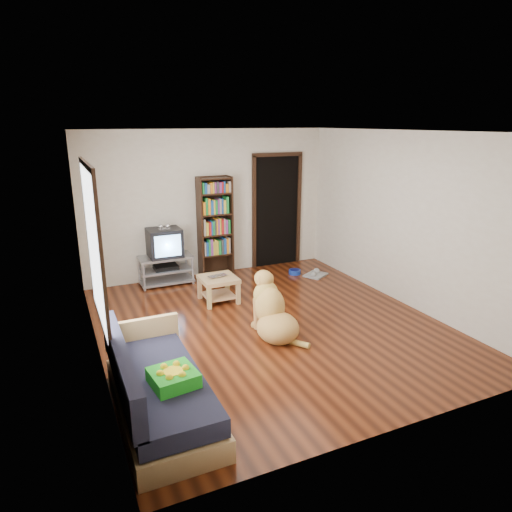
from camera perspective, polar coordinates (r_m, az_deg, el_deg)
name	(u,v)px	position (r m, az deg, el deg)	size (l,w,h in m)	color
ground	(270,325)	(6.42, 1.71, -8.57)	(5.00, 5.00, 0.00)	#5D2610
ceiling	(271,131)	(5.82, 1.94, 15.31)	(5.00, 5.00, 0.00)	white
wall_back	(209,204)	(8.26, -5.89, 6.51)	(4.50, 4.50, 0.00)	beige
wall_front	(402,299)	(4.00, 17.84, -5.11)	(4.50, 4.50, 0.00)	beige
wall_left	(90,254)	(5.42, -20.07, 0.28)	(5.00, 5.00, 0.00)	beige
wall_right	(404,219)	(7.25, 18.06, 4.38)	(5.00, 5.00, 0.00)	beige
green_cushion	(173,378)	(4.35, -10.29, -14.73)	(0.39, 0.39, 0.13)	green
laptop	(219,277)	(7.07, -4.66, -2.62)	(0.30, 0.20, 0.02)	#B6B5B9
dog_bowl	(295,272)	(8.48, 4.86, -1.98)	(0.22, 0.22, 0.08)	#16329A
grey_rag	(316,275)	(8.43, 7.47, -2.36)	(0.40, 0.32, 0.03)	gray
window	(94,247)	(4.89, -19.60, 1.06)	(0.03, 1.46, 1.70)	white
doorway	(277,208)	(8.79, 2.60, 5.98)	(1.03, 0.05, 2.19)	black
tv_stand	(166,269)	(8.04, -11.18, -1.59)	(0.90, 0.45, 0.50)	#99999E
crt_tv	(164,242)	(7.93, -11.41, 1.72)	(0.55, 0.52, 0.58)	black
bookshelf	(215,222)	(8.19, -5.14, 4.30)	(0.60, 0.30, 1.80)	black
sofa	(156,391)	(4.61, -12.35, -16.16)	(0.80, 1.80, 0.80)	tan
coffee_table	(218,284)	(7.14, -4.72, -3.55)	(0.55, 0.55, 0.40)	tan
dog	(272,313)	(6.00, 2.05, -7.12)	(0.57, 1.04, 0.87)	tan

